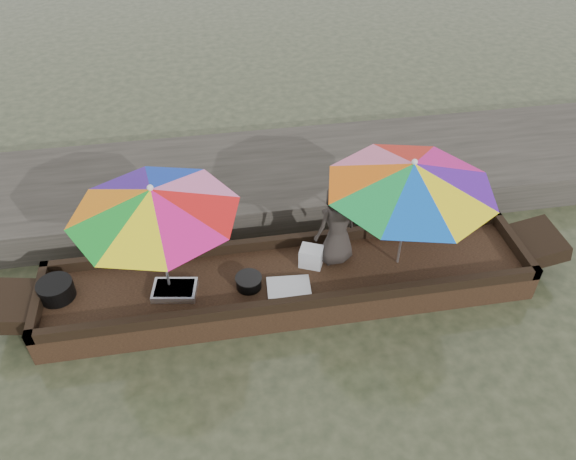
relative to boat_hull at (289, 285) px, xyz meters
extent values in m
plane|color=#2B321F|center=(0.00, 0.00, -0.17)|extent=(80.00, 80.00, 0.00)
cube|color=#2D2B26|center=(0.00, 2.20, 0.08)|extent=(22.00, 2.20, 0.50)
cube|color=black|center=(0.00, 0.00, 0.00)|extent=(6.07, 1.20, 0.35)
cylinder|color=black|center=(-2.79, 0.11, 0.28)|extent=(0.42, 0.42, 0.22)
cube|color=silver|center=(-1.41, -0.07, 0.22)|extent=(0.57, 0.44, 0.09)
cube|color=silver|center=(-0.05, -0.25, 0.21)|extent=(0.55, 0.40, 0.06)
cylinder|color=black|center=(-0.52, -0.12, 0.25)|extent=(0.31, 0.31, 0.14)
cube|color=silver|center=(0.30, 0.14, 0.30)|extent=(0.35, 0.32, 0.26)
imported|color=#2F2926|center=(0.63, 0.20, 0.76)|extent=(0.66, 0.54, 1.16)
camera|label=1|loc=(-0.85, -4.88, 5.13)|focal=35.00mm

